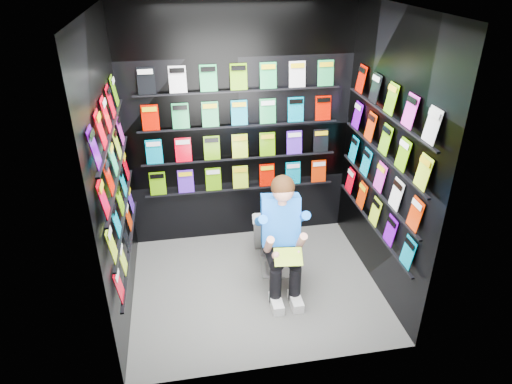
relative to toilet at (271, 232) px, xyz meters
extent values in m
plane|color=#5E5E5C|center=(-0.23, -0.39, -0.37)|extent=(2.40, 2.40, 0.00)
plane|color=white|center=(-0.23, -0.39, 2.23)|extent=(2.40, 2.40, 0.00)
cube|color=black|center=(-0.23, 0.61, 0.93)|extent=(2.40, 0.04, 2.60)
cube|color=black|center=(-0.23, -1.39, 0.93)|extent=(2.40, 0.04, 2.60)
cube|color=black|center=(-1.43, -0.39, 0.93)|extent=(0.04, 2.00, 2.60)
cube|color=black|center=(0.97, -0.39, 0.93)|extent=(0.04, 2.00, 2.60)
imported|color=white|center=(0.00, 0.00, 0.00)|extent=(0.50, 0.79, 0.73)
cube|color=white|center=(0.06, -0.13, -0.23)|extent=(0.21, 0.36, 0.27)
cube|color=white|center=(0.06, -0.13, -0.09)|extent=(0.23, 0.38, 0.03)
cube|color=green|center=(0.00, -0.73, 0.21)|extent=(0.27, 0.17, 0.11)
camera|label=1|loc=(-0.85, -3.91, 2.61)|focal=32.00mm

